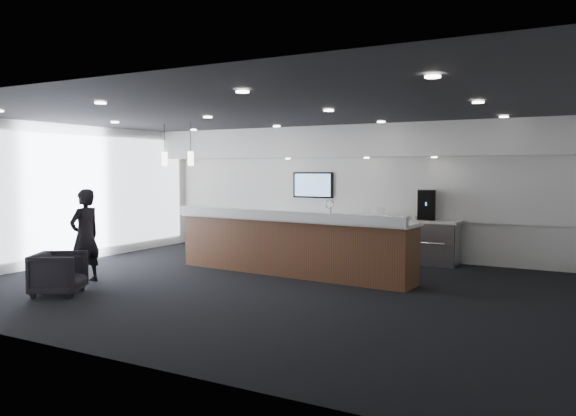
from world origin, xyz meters
The scene contains 25 objects.
ground centered at (0.00, 0.00, 0.00)m, with size 10.00×10.00×0.00m, color black.
ceiling centered at (0.00, 0.00, 3.00)m, with size 10.00×8.00×0.02m, color black.
back_wall centered at (0.00, 4.00, 1.50)m, with size 10.00×0.02×3.00m, color white.
left_wall centered at (-5.00, 0.00, 1.50)m, with size 0.02×8.00×3.00m, color white.
soffit_bulkhead centered at (0.00, 3.55, 2.65)m, with size 10.00×0.90×0.70m, color white.
alcove_panel centered at (0.00, 3.97, 1.60)m, with size 9.80×0.06×1.40m, color white.
window_blinds_wall centered at (-4.96, 0.00, 1.50)m, with size 0.04×7.36×2.55m, color silver.
back_credenza centered at (0.00, 3.64, 0.48)m, with size 5.06×0.66×0.95m.
wall_tv centered at (-1.00, 3.91, 1.65)m, with size 1.05×0.08×0.62m.
pendant_left centered at (-2.40, 0.80, 2.25)m, with size 0.12×0.12×0.30m, color #FFEBC6.
pendant_right centered at (-3.10, 0.80, 2.25)m, with size 0.12×0.12×0.30m, color #FFEBC6.
ceiling_can_lights centered at (0.00, 0.00, 2.97)m, with size 7.00×5.00×0.02m, color white, non-canonical shape.
service_counter centered at (-0.13, 1.19, 0.58)m, with size 5.03×1.21×1.49m.
coffee_machine centered at (1.83, 3.67, 1.27)m, with size 0.45×0.53×0.64m.
info_sign_left centered at (0.52, 3.51, 1.06)m, with size 0.17×0.02×0.23m, color white.
info_sign_right centered at (0.84, 3.55, 1.08)m, with size 0.19×0.02×0.25m, color white.
armchair centered at (-2.60, -2.16, 0.35)m, with size 0.74×0.76×0.70m, color black.
lounge_guest centered at (-3.00, -1.26, 0.84)m, with size 0.61×0.40×1.68m, color black.
cup_0 centered at (1.90, 3.54, 1.00)m, with size 0.10×0.10×0.10m, color white.
cup_1 centered at (1.76, 3.54, 1.00)m, with size 0.10×0.10×0.10m, color white.
cup_2 centered at (1.62, 3.54, 1.00)m, with size 0.10×0.10×0.10m, color white.
cup_3 centered at (1.48, 3.54, 1.00)m, with size 0.10×0.10×0.10m, color white.
cup_4 centered at (1.34, 3.54, 1.00)m, with size 0.10×0.10×0.10m, color white.
cup_5 centered at (1.20, 3.54, 1.00)m, with size 0.10×0.10×0.10m, color white.
cup_6 centered at (1.06, 3.54, 1.00)m, with size 0.10×0.10×0.10m, color white.
Camera 1 is at (4.98, -8.24, 2.04)m, focal length 35.00 mm.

